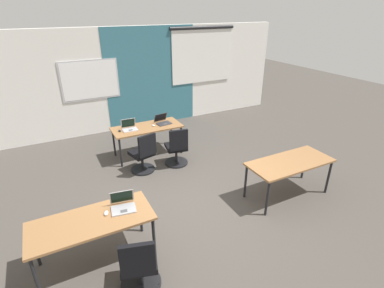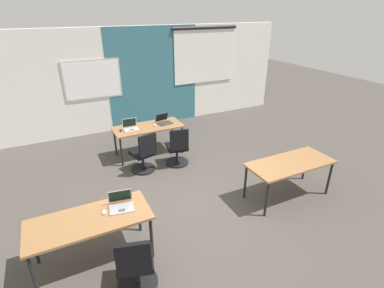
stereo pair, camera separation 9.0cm
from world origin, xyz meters
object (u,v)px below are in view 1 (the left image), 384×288
at_px(desk_far_center, 147,129).
at_px(mouse_far_left, 120,131).
at_px(desk_near_right, 290,164).
at_px(laptop_far_left, 129,127).
at_px(desk_near_left, 92,224).
at_px(chair_far_right, 177,150).
at_px(mouse_near_left_inner, 106,213).
at_px(laptop_far_right, 163,121).
at_px(mouse_far_right, 153,125).
at_px(chair_far_left, 144,156).
at_px(chair_near_left_inner, 139,268).
at_px(laptop_near_left_inner, 123,205).

height_order(desk_far_center, mouse_far_left, mouse_far_left).
height_order(desk_near_right, laptop_far_left, laptop_far_left).
bearing_deg(desk_near_left, desk_far_center, 57.99).
distance_m(chair_far_right, mouse_near_left_inner, 2.79).
distance_m(desk_far_center, mouse_near_left_inner, 3.17).
relative_size(desk_near_right, laptop_far_right, 4.30).
bearing_deg(mouse_far_right, mouse_near_left_inner, -121.83).
xyz_separation_m(desk_near_right, mouse_far_right, (-1.60, 2.76, 0.08)).
relative_size(mouse_far_right, chair_far_right, 0.12).
bearing_deg(desk_near_left, mouse_near_left_inner, 9.28).
relative_size(laptop_far_right, chair_far_left, 0.40).
relative_size(chair_far_left, mouse_near_left_inner, 8.11).
bearing_deg(laptop_far_left, chair_near_left_inner, -102.96).
relative_size(desk_near_left, mouse_near_left_inner, 14.11).
distance_m(desk_far_center, chair_far_left, 0.87).
bearing_deg(mouse_far_right, mouse_far_left, 177.25).
bearing_deg(laptop_near_left_inner, chair_far_right, 58.07).
relative_size(desk_far_center, laptop_far_left, 4.71).
height_order(desk_far_center, laptop_near_left_inner, laptop_near_left_inner).
distance_m(laptop_far_right, mouse_near_left_inner, 3.42).
bearing_deg(laptop_near_left_inner, laptop_far_left, 81.30).
distance_m(desk_near_right, desk_far_center, 3.30).
bearing_deg(mouse_far_left, chair_far_left, -69.13).
bearing_deg(laptop_near_left_inner, mouse_near_left_inner, -163.23).
distance_m(laptop_far_right, mouse_far_right, 0.28).
distance_m(mouse_far_left, chair_far_left, 0.87).
height_order(mouse_far_left, chair_near_left_inner, chair_near_left_inner).
relative_size(desk_far_center, mouse_far_left, 15.80).
bearing_deg(laptop_far_left, desk_near_right, -50.62).
distance_m(laptop_far_right, mouse_far_left, 1.06).
bearing_deg(laptop_far_left, chair_far_right, -43.61).
bearing_deg(desk_near_right, mouse_far_right, 120.12).
bearing_deg(mouse_near_left_inner, laptop_far_left, 67.80).
relative_size(laptop_far_right, chair_near_left_inner, 0.40).
distance_m(desk_far_center, laptop_near_left_inner, 3.03).
relative_size(desk_far_center, laptop_far_right, 4.30).
distance_m(laptop_far_left, mouse_far_left, 0.24).
bearing_deg(desk_far_center, chair_near_left_inner, -111.06).
relative_size(desk_near_left, laptop_near_left_inner, 4.29).
bearing_deg(mouse_near_left_inner, chair_near_left_inner, -76.22).
xyz_separation_m(desk_near_left, chair_near_left_inner, (0.39, -0.73, -0.28)).
distance_m(desk_near_left, mouse_near_left_inner, 0.22).
xyz_separation_m(laptop_far_right, laptop_near_left_inner, (-1.72, -2.77, 0.00)).
bearing_deg(mouse_far_left, laptop_far_left, 6.83).
bearing_deg(chair_far_right, desk_far_center, -53.85).
height_order(laptop_far_right, chair_far_left, laptop_far_right).
relative_size(laptop_far_left, mouse_near_left_inner, 3.00).
relative_size(desk_far_center, chair_far_right, 1.74).
distance_m(laptop_far_left, mouse_near_left_inner, 3.02).
height_order(desk_far_center, chair_far_right, chair_far_right).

